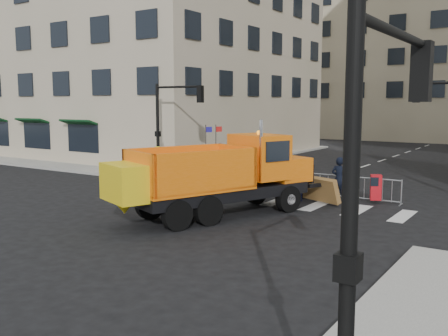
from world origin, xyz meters
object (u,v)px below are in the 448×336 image
Objects in this scene: cop_b at (307,180)px; worker at (158,163)px; newspaper_box at (376,187)px; plow_truck at (216,174)px; cop_c at (299,180)px; cop_a at (339,179)px.

cop_b is 8.89m from worker.
cop_b is at bearing 165.83° from newspaper_box.
plow_truck is 8.94× the size of newspaper_box.
plow_truck is at bearing 40.15° from cop_c.
cop_b is at bearing -123.69° from cop_c.
plow_truck is 4.96× the size of cop_a.
plow_truck is at bearing 65.89° from cop_b.
cop_a is at bearing 178.52° from cop_c.
plow_truck reaches higher than cop_b.
newspaper_box is at bearing -164.72° from cop_a.
worker is (-10.40, -0.20, 0.06)m from cop_a.
cop_a is 1.20× the size of cop_b.
cop_c is 1.05× the size of worker.
worker is 1.65× the size of newspaper_box.
plow_truck is at bearing 61.90° from cop_a.
plow_truck reaches higher than cop_c.
plow_truck is 5.63m from cop_b.
newspaper_box is at bearing 171.03° from cop_c.
cop_c reaches higher than newspaper_box.
cop_a is 1.80× the size of newspaper_box.
worker is at bearing -9.34° from cop_b.
worker is (-8.89, -0.13, 0.23)m from cop_b.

